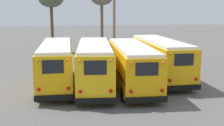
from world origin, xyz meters
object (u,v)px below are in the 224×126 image
object	(u,v)px
school_bus_0	(57,63)
school_bus_3	(160,58)
school_bus_1	(94,64)
school_bus_2	(131,64)
utility_pole	(114,21)

from	to	relation	value
school_bus_0	school_bus_3	size ratio (longest dim) A/B	0.98
school_bus_0	school_bus_1	distance (m)	2.96
school_bus_1	school_bus_2	world-z (taller)	school_bus_1
school_bus_0	school_bus_2	distance (m)	5.69
school_bus_1	school_bus_2	xyz separation A→B (m)	(2.83, 0.22, -0.08)
school_bus_1	school_bus_2	size ratio (longest dim) A/B	0.94
school_bus_2	utility_pole	xyz separation A→B (m)	(0.22, 12.26, 2.69)
school_bus_0	utility_pole	bearing A→B (deg)	63.15
school_bus_3	utility_pole	xyz separation A→B (m)	(-2.60, 10.23, 2.62)
school_bus_0	school_bus_2	bearing A→B (deg)	-6.62
school_bus_2	school_bus_3	world-z (taller)	school_bus_3
school_bus_3	utility_pole	distance (m)	10.88
school_bus_1	utility_pole	distance (m)	13.11
school_bus_0	school_bus_1	size ratio (longest dim) A/B	1.02
school_bus_1	utility_pole	bearing A→B (deg)	76.27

